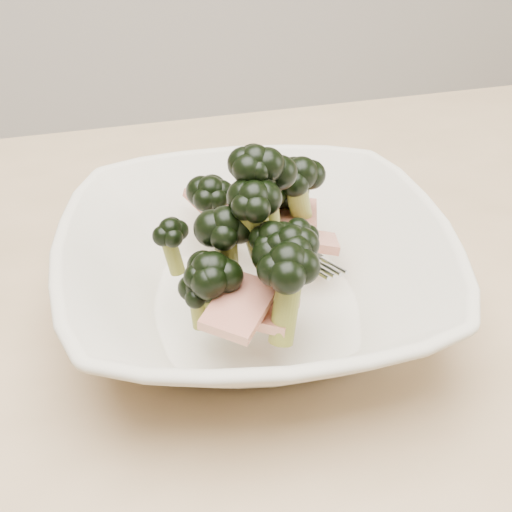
% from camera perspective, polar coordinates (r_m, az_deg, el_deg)
% --- Properties ---
extents(dining_table, '(1.20, 0.80, 0.75)m').
position_cam_1_polar(dining_table, '(0.57, -8.67, -16.10)').
color(dining_table, tan).
rests_on(dining_table, ground).
extents(broccoli_dish, '(0.32, 0.32, 0.14)m').
position_cam_1_polar(broccoli_dish, '(0.52, 0.03, -0.84)').
color(broccoli_dish, beige).
rests_on(broccoli_dish, dining_table).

